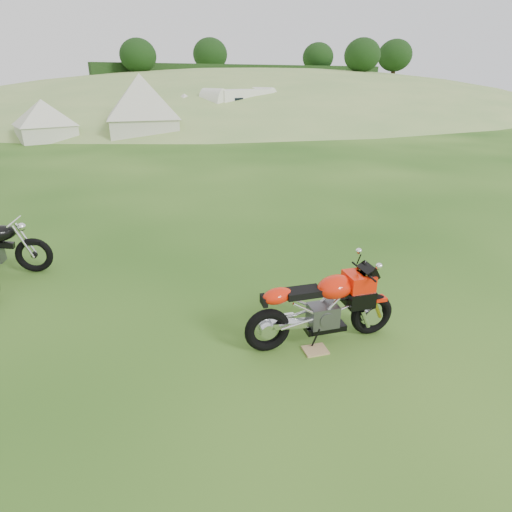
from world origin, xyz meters
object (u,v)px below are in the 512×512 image
tent_left (44,118)px  tent_right (185,110)px  caravan (240,108)px  tent_mid (142,109)px  plywood_board (315,350)px  sport_motorcycle (322,302)px

tent_left → tent_right: bearing=5.3°
caravan → tent_mid: bearing=-177.3°
tent_left → tent_mid: (4.67, -1.36, 0.37)m
tent_left → tent_right: tent_right is taller
caravan → plywood_board: bearing=-128.4°
plywood_board → caravan: size_ratio=0.06×
sport_motorcycle → tent_right: (7.57, 22.76, 0.60)m
plywood_board → tent_mid: bearing=78.1°
plywood_board → tent_mid: size_ratio=0.08×
tent_mid → tent_right: 4.43m
tent_left → tent_mid: tent_mid is taller
tent_right → plywood_board: bearing=-122.6°
plywood_board → tent_mid: tent_mid is taller
tent_right → tent_left: bearing=175.4°
tent_left → tent_mid: bearing=-20.3°
caravan → tent_right: bearing=152.4°
tent_left → tent_mid: 4.87m
plywood_board → tent_left: size_ratio=0.11×
sport_motorcycle → tent_left: size_ratio=0.71×
tent_left → sport_motorcycle: bearing=-92.4°
plywood_board → tent_right: size_ratio=0.11×
tent_left → caravan: size_ratio=0.51×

